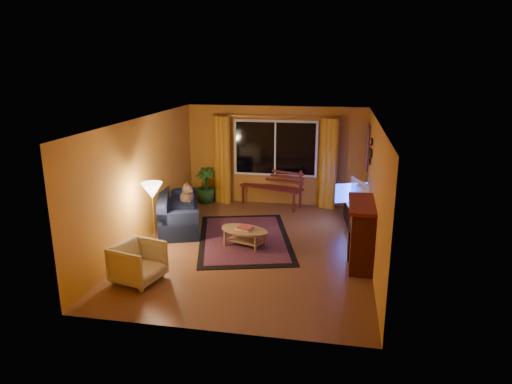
% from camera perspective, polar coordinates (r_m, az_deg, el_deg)
% --- Properties ---
extents(floor, '(4.50, 6.00, 0.02)m').
position_cam_1_polar(floor, '(9.12, -0.35, -6.93)').
color(floor, brown).
rests_on(floor, ground).
extents(ceiling, '(4.50, 6.00, 0.02)m').
position_cam_1_polar(ceiling, '(8.47, -0.37, 9.00)').
color(ceiling, white).
rests_on(ceiling, ground).
extents(wall_back, '(4.50, 0.02, 2.50)m').
position_cam_1_polar(wall_back, '(11.60, 2.45, 4.55)').
color(wall_back, '#C17F2B').
rests_on(wall_back, ground).
extents(wall_left, '(0.02, 6.00, 2.50)m').
position_cam_1_polar(wall_left, '(9.38, -14.05, 1.37)').
color(wall_left, '#C17F2B').
rests_on(wall_left, ground).
extents(wall_right, '(0.02, 6.00, 2.50)m').
position_cam_1_polar(wall_right, '(8.59, 14.62, -0.00)').
color(wall_right, '#C17F2B').
rests_on(wall_right, ground).
extents(window, '(2.00, 0.02, 1.30)m').
position_cam_1_polar(window, '(11.50, 2.41, 5.46)').
color(window, black).
rests_on(window, wall_back).
extents(curtain_rod, '(3.20, 0.03, 0.03)m').
position_cam_1_polar(curtain_rod, '(11.34, 2.43, 9.40)').
color(curtain_rod, '#BF8C3F').
rests_on(curtain_rod, wall_back).
extents(curtain_left, '(0.36, 0.36, 2.24)m').
position_cam_1_polar(curtain_left, '(11.76, -4.19, 4.03)').
color(curtain_left, orange).
rests_on(curtain_left, ground).
extents(curtain_right, '(0.36, 0.36, 2.24)m').
position_cam_1_polar(curtain_right, '(11.39, 9.09, 3.48)').
color(curtain_right, orange).
rests_on(curtain_right, ground).
extents(bench, '(1.68, 1.00, 0.48)m').
position_cam_1_polar(bench, '(11.60, 1.90, -0.58)').
color(bench, '#531817').
rests_on(bench, ground).
extents(potted_plant, '(0.59, 0.59, 0.91)m').
position_cam_1_polar(potted_plant, '(11.91, -6.33, 0.83)').
color(potted_plant, '#235B1E').
rests_on(potted_plant, ground).
extents(sofa, '(1.42, 2.10, 0.78)m').
position_cam_1_polar(sofa, '(10.21, -9.64, -2.23)').
color(sofa, '#111934').
rests_on(sofa, ground).
extents(dog, '(0.46, 0.52, 0.47)m').
position_cam_1_polar(dog, '(10.52, -8.64, -0.34)').
color(dog, '#806148').
rests_on(dog, sofa).
extents(armchair, '(0.83, 0.86, 0.74)m').
position_cam_1_polar(armchair, '(7.86, -14.54, -8.33)').
color(armchair, beige).
rests_on(armchair, ground).
extents(floor_lamp, '(0.29, 0.29, 1.35)m').
position_cam_1_polar(floor_lamp, '(8.91, -12.66, -3.17)').
color(floor_lamp, '#BF8C3F').
rests_on(floor_lamp, ground).
extents(rug, '(2.52, 3.28, 0.02)m').
position_cam_1_polar(rug, '(9.52, -1.45, -5.80)').
color(rug, maroon).
rests_on(rug, ground).
extents(coffee_table, '(1.28, 1.28, 0.37)m').
position_cam_1_polar(coffee_table, '(9.07, -1.44, -5.75)').
color(coffee_table, '#9A7649').
rests_on(coffee_table, ground).
extents(tv_console, '(0.49, 1.12, 0.45)m').
position_cam_1_polar(tv_console, '(10.54, 12.23, -2.73)').
color(tv_console, black).
rests_on(tv_console, ground).
extents(television, '(0.47, 0.93, 0.55)m').
position_cam_1_polar(television, '(10.39, 12.39, -0.11)').
color(television, black).
rests_on(television, tv_console).
extents(fireplace, '(0.40, 1.20, 1.10)m').
position_cam_1_polar(fireplace, '(8.41, 13.03, -5.26)').
color(fireplace, maroon).
rests_on(fireplace, ground).
extents(mirror_cluster, '(0.06, 0.60, 0.56)m').
position_cam_1_polar(mirror_cluster, '(9.73, 14.07, 5.19)').
color(mirror_cluster, black).
rests_on(mirror_cluster, wall_right).
extents(painting, '(0.04, 0.76, 0.96)m').
position_cam_1_polar(painting, '(10.89, 13.74, 5.50)').
color(painting, '#CE6125').
rests_on(painting, wall_right).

